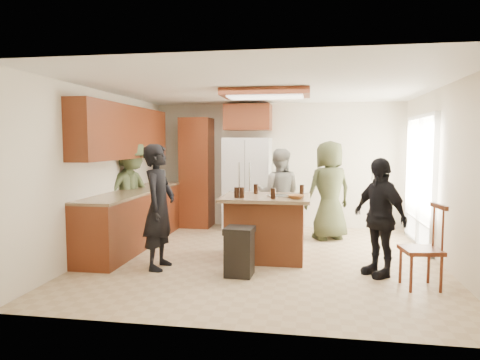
% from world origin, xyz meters
% --- Properties ---
extents(person_front_left, '(0.47, 0.63, 1.69)m').
position_xyz_m(person_front_left, '(-1.34, -0.74, 0.84)').
color(person_front_left, black).
rests_on(person_front_left, ground).
extents(person_behind_left, '(0.79, 0.50, 1.60)m').
position_xyz_m(person_behind_left, '(0.13, 1.37, 0.80)').
color(person_behind_left, gray).
rests_on(person_behind_left, ground).
extents(person_behind_right, '(1.01, 0.90, 1.74)m').
position_xyz_m(person_behind_right, '(1.00, 1.42, 0.87)').
color(person_behind_right, '#343921').
rests_on(person_behind_right, ground).
extents(person_side_right, '(0.87, 0.99, 1.52)m').
position_xyz_m(person_side_right, '(1.55, -0.59, 0.76)').
color(person_side_right, black).
rests_on(person_side_right, ground).
extents(person_counter, '(0.93, 1.24, 1.74)m').
position_xyz_m(person_counter, '(-2.33, 0.63, 0.87)').
color(person_counter, '#394327').
rests_on(person_counter, ground).
extents(left_cabinetry, '(0.64, 3.00, 2.30)m').
position_xyz_m(left_cabinetry, '(-2.24, 0.40, 0.96)').
color(left_cabinetry, maroon).
rests_on(left_cabinetry, ground).
extents(back_wall_units, '(1.80, 0.60, 2.45)m').
position_xyz_m(back_wall_units, '(-1.33, 2.20, 1.38)').
color(back_wall_units, maroon).
rests_on(back_wall_units, ground).
extents(refrigerator, '(0.90, 0.76, 1.80)m').
position_xyz_m(refrigerator, '(-0.55, 2.12, 0.90)').
color(refrigerator, white).
rests_on(refrigerator, ground).
extents(kitchen_island, '(1.28, 1.03, 0.93)m').
position_xyz_m(kitchen_island, '(0.03, -0.02, 0.47)').
color(kitchen_island, '#9C4B28').
rests_on(kitchen_island, ground).
extents(island_items, '(1.02, 0.68, 0.15)m').
position_xyz_m(island_items, '(0.22, -0.13, 0.97)').
color(island_items, silver).
rests_on(island_items, kitchen_island).
extents(trash_bin, '(0.39, 0.39, 0.63)m').
position_xyz_m(trash_bin, '(-0.22, -0.89, 0.32)').
color(trash_bin, black).
rests_on(trash_bin, ground).
extents(spindle_chair, '(0.48, 0.48, 0.99)m').
position_xyz_m(spindle_chair, '(1.98, -1.00, 0.45)').
color(spindle_chair, maroon).
rests_on(spindle_chair, ground).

